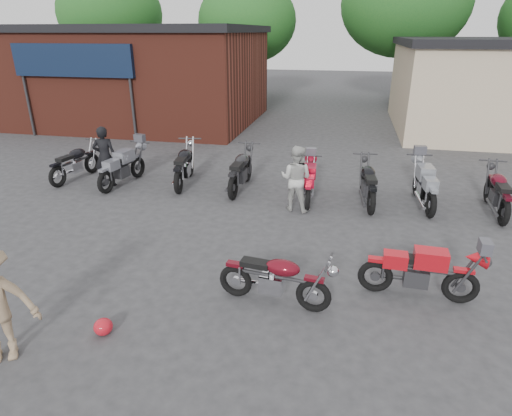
% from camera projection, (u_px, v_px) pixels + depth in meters
% --- Properties ---
extents(ground, '(90.00, 90.00, 0.00)m').
position_uv_depth(ground, '(238.00, 310.00, 6.67)').
color(ground, '#313234').
extents(brick_building, '(12.00, 8.00, 4.00)m').
position_uv_depth(brick_building, '(127.00, 77.00, 20.30)').
color(brick_building, maroon).
rests_on(brick_building, ground).
extents(tree_0, '(6.56, 6.56, 8.20)m').
position_uv_depth(tree_0, '(112.00, 30.00, 27.70)').
color(tree_0, '#144E1D').
rests_on(tree_0, ground).
extents(tree_1, '(5.92, 5.92, 7.40)m').
position_uv_depth(tree_1, '(247.00, 37.00, 26.10)').
color(tree_1, '#144E1D').
rests_on(tree_1, ground).
extents(tree_2, '(7.04, 7.04, 8.80)m').
position_uv_depth(tree_2, '(403.00, 24.00, 24.07)').
color(tree_2, '#144E1D').
rests_on(tree_2, ground).
extents(vintage_motorcycle, '(1.82, 0.80, 1.02)m').
position_uv_depth(vintage_motorcycle, '(276.00, 276.00, 6.62)').
color(vintage_motorcycle, '#5B0B15').
rests_on(vintage_motorcycle, ground).
extents(sportbike, '(1.82, 0.67, 1.04)m').
position_uv_depth(sportbike, '(421.00, 269.00, 6.79)').
color(sportbike, red).
rests_on(sportbike, ground).
extents(helmet, '(0.32, 0.32, 0.25)m').
position_uv_depth(helmet, '(103.00, 327.00, 6.09)').
color(helmet, red).
rests_on(helmet, ground).
extents(person_dark, '(0.70, 0.57, 1.68)m').
position_uv_depth(person_dark, '(105.00, 157.00, 11.72)').
color(person_dark, black).
rests_on(person_dark, ground).
extents(person_light, '(0.87, 0.74, 1.58)m').
position_uv_depth(person_light, '(296.00, 178.00, 10.13)').
color(person_light, '#B8B8B4').
rests_on(person_light, ground).
extents(row_bike_0, '(0.90, 2.00, 1.12)m').
position_uv_depth(row_bike_0, '(75.00, 161.00, 12.34)').
color(row_bike_0, black).
rests_on(row_bike_0, ground).
extents(row_bike_1, '(0.93, 2.06, 1.15)m').
position_uv_depth(row_bike_1, '(122.00, 165.00, 11.90)').
color(row_bike_1, gray).
rests_on(row_bike_1, ground).
extents(row_bike_2, '(1.02, 2.19, 1.22)m').
position_uv_depth(row_bike_2, '(184.00, 163.00, 11.94)').
color(row_bike_2, black).
rests_on(row_bike_2, ground).
extents(row_bike_3, '(0.72, 2.10, 1.21)m').
position_uv_depth(row_bike_3, '(241.00, 168.00, 11.52)').
color(row_bike_3, black).
rests_on(row_bike_3, ground).
extents(row_bike_4, '(0.72, 1.86, 1.06)m').
position_uv_depth(row_bike_4, '(309.00, 180.00, 10.82)').
color(row_bike_4, '#B20E28').
rests_on(row_bike_4, ground).
extents(row_bike_5, '(0.87, 2.06, 1.16)m').
position_uv_depth(row_bike_5, '(368.00, 181.00, 10.61)').
color(row_bike_5, black).
rests_on(row_bike_5, ground).
extents(row_bike_6, '(0.83, 2.08, 1.18)m').
position_uv_depth(row_bike_6, '(425.00, 183.00, 10.45)').
color(row_bike_6, gray).
rests_on(row_bike_6, ground).
extents(row_bike_7, '(0.76, 2.04, 1.16)m').
position_uv_depth(row_bike_7, '(498.00, 190.00, 10.02)').
color(row_bike_7, '#4E0917').
rests_on(row_bike_7, ground).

